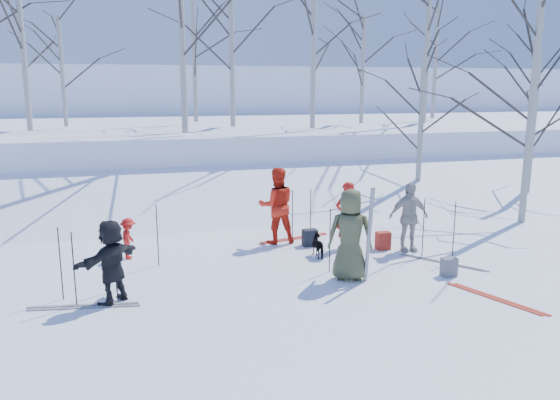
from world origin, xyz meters
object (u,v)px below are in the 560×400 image
object	(u,v)px
skier_olive_center	(350,235)
skier_cream_east	(409,217)
skier_red_seated	(129,239)
backpack_red	(383,241)
backpack_grey	(449,267)
skier_redor_behind	(277,206)
skier_red_north	(347,215)
dog	(320,246)
backpack_dark	(310,238)
skier_grey_west	(112,262)

from	to	relation	value
skier_olive_center	skier_cream_east	size ratio (longest dim) A/B	1.12
skier_red_seated	backpack_red	bearing A→B (deg)	-86.19
backpack_grey	skier_olive_center	bearing A→B (deg)	169.16
skier_redor_behind	skier_cream_east	xyz separation A→B (m)	(2.76, -1.48, -0.12)
backpack_red	backpack_grey	xyz separation A→B (m)	(0.45, -2.06, -0.02)
skier_red_north	backpack_grey	xyz separation A→B (m)	(1.25, -2.41, -0.61)
backpack_red	backpack_grey	size ratio (longest dim) A/B	1.11
dog	backpack_grey	xyz separation A→B (m)	(2.09, -1.91, -0.07)
skier_red_seated	dog	distance (m)	4.26
dog	skier_cream_east	bearing A→B (deg)	171.53
skier_red_seated	backpack_dark	bearing A→B (deg)	-79.33
skier_grey_west	dog	distance (m)	4.70
skier_redor_behind	skier_cream_east	distance (m)	3.13
skier_cream_east	dog	size ratio (longest dim) A/B	2.64
skier_grey_west	backpack_grey	bearing A→B (deg)	131.18
skier_cream_east	skier_grey_west	size ratio (longest dim) A/B	1.08
backpack_grey	backpack_dark	bearing A→B (deg)	125.81
skier_redor_behind	dog	world-z (taller)	skier_redor_behind
skier_cream_east	backpack_grey	distance (m)	1.91
skier_olive_center	skier_red_seated	distance (m)	4.94
dog	backpack_grey	world-z (taller)	dog
skier_cream_east	backpack_dark	size ratio (longest dim) A/B	4.06
backpack_red	skier_red_seated	bearing A→B (deg)	171.59
skier_red_north	backpack_red	xyz separation A→B (m)	(0.79, -0.35, -0.59)
dog	skier_red_north	bearing A→B (deg)	-154.83
backpack_red	skier_olive_center	bearing A→B (deg)	-132.78
skier_red_north	backpack_grey	size ratio (longest dim) A/B	4.19
skier_red_seated	skier_cream_east	xyz separation A→B (m)	(6.26, -1.11, 0.35)
skier_grey_west	backpack_red	size ratio (longest dim) A/B	3.59
skier_red_north	skier_grey_west	size ratio (longest dim) A/B	1.06
skier_redor_behind	backpack_grey	bearing A→B (deg)	133.70
skier_red_north	skier_redor_behind	size ratio (longest dim) A/B	0.86
skier_redor_behind	skier_grey_west	size ratio (longest dim) A/B	1.23
skier_redor_behind	backpack_dark	size ratio (longest dim) A/B	4.65
skier_olive_center	backpack_grey	bearing A→B (deg)	-168.47
skier_cream_east	skier_olive_center	bearing A→B (deg)	-142.19
skier_olive_center	skier_red_north	xyz separation A→B (m)	(0.76, 2.03, -0.11)
skier_grey_west	skier_red_seated	bearing A→B (deg)	-141.83
backpack_dark	skier_cream_east	bearing A→B (deg)	-25.89
skier_grey_west	dog	bearing A→B (deg)	153.61
skier_red_north	backpack_grey	distance (m)	2.78
backpack_dark	dog	bearing A→B (deg)	-94.52
skier_red_seated	skier_cream_east	distance (m)	6.37
skier_red_north	dog	world-z (taller)	skier_red_north
skier_red_north	backpack_dark	bearing A→B (deg)	-34.01
skier_grey_west	dog	xyz separation A→B (m)	(4.42, 1.52, -0.49)
skier_olive_center	backpack_red	distance (m)	2.39
skier_redor_behind	dog	bearing A→B (deg)	118.63
skier_red_seated	skier_grey_west	bearing A→B (deg)	-174.19
skier_red_seated	skier_red_north	bearing A→B (deg)	-83.57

